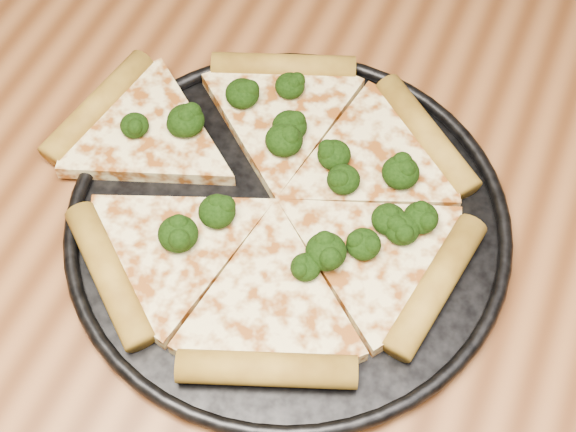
% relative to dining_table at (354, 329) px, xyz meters
% --- Properties ---
extents(dining_table, '(1.20, 0.90, 0.75)m').
position_rel_dining_table_xyz_m(dining_table, '(0.00, 0.00, 0.00)').
color(dining_table, brown).
rests_on(dining_table, ground).
extents(pizza_pan, '(0.35, 0.35, 0.02)m').
position_rel_dining_table_xyz_m(pizza_pan, '(-0.07, 0.02, 0.10)').
color(pizza_pan, black).
rests_on(pizza_pan, dining_table).
extents(pizza, '(0.36, 0.33, 0.02)m').
position_rel_dining_table_xyz_m(pizza, '(-0.09, 0.03, 0.11)').
color(pizza, beige).
rests_on(pizza, pizza_pan).
extents(broccoli_florets, '(0.27, 0.20, 0.02)m').
position_rel_dining_table_xyz_m(broccoli_florets, '(-0.08, 0.05, 0.12)').
color(broccoli_florets, black).
rests_on(broccoli_florets, pizza).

